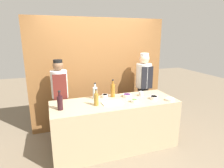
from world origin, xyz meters
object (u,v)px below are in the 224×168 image
chef_right (143,87)px  cup_steel (141,94)px  bottle_vinegar (96,99)px  sauce_bowl_purple (127,95)px  sauce_bowl_brown (105,96)px  cutting_board (112,103)px  bottle_clear (95,93)px  sauce_bowl_green (134,101)px  bottle_wine (60,102)px  bottle_amber (113,90)px  chef_left (60,97)px  sauce_bowl_orange (154,97)px  sauce_bowl_yellow (170,99)px

chef_right → cup_steel: bearing=-122.6°
bottle_vinegar → chef_right: size_ratio=0.17×
sauce_bowl_purple → sauce_bowl_brown: (-0.41, 0.10, 0.00)m
cutting_board → bottle_clear: size_ratio=1.16×
sauce_bowl_green → bottle_wine: bearing=176.9°
sauce_bowl_green → bottle_clear: bottle_clear is taller
cutting_board → bottle_clear: bearing=122.8°
bottle_clear → cutting_board: bearing=-57.2°
bottle_amber → chef_right: bearing=23.4°
bottle_clear → bottle_vinegar: 0.34m
bottle_wine → cup_steel: (1.53, 0.21, -0.08)m
bottle_vinegar → sauce_bowl_green: bearing=-5.4°
sauce_bowl_green → cutting_board: size_ratio=0.35×
cutting_board → bottle_wine: bottle_wine is taller
cup_steel → chef_right: bearing=57.4°
bottle_vinegar → chef_left: chef_left is taller
bottle_vinegar → sauce_bowl_orange: bearing=-1.7°
cup_steel → chef_left: bearing=161.8°
chef_left → bottle_wine: bearing=-93.8°
sauce_bowl_orange → sauce_bowl_yellow: 0.29m
bottle_vinegar → bottle_wine: size_ratio=0.90×
cup_steel → bottle_wine: bearing=-172.3°
bottle_clear → sauce_bowl_green: bearing=-33.3°
sauce_bowl_orange → sauce_bowl_brown: 0.91m
sauce_bowl_green → bottle_amber: bearing=123.0°
sauce_bowl_orange → sauce_bowl_brown: (-0.83, 0.38, 0.00)m
bottle_wine → chef_right: 1.98m
cup_steel → sauce_bowl_yellow: bearing=-48.2°
cutting_board → bottle_amber: 0.38m
cup_steel → bottle_vinegar: bearing=-167.4°
sauce_bowl_brown → bottle_vinegar: 0.44m
sauce_bowl_purple → chef_left: chef_left is taller
sauce_bowl_brown → sauce_bowl_green: 0.58m
bottle_wine → sauce_bowl_brown: bearing=22.0°
sauce_bowl_green → bottle_vinegar: (-0.67, 0.06, 0.08)m
bottle_amber → bottle_wine: bottle_amber is taller
cup_steel → chef_left: size_ratio=0.05×
sauce_bowl_orange → chef_left: size_ratio=0.09×
chef_left → sauce_bowl_purple: bearing=-20.9°
sauce_bowl_green → sauce_bowl_brown: bearing=135.3°
sauce_bowl_yellow → chef_right: (-0.06, 0.90, -0.00)m
sauce_bowl_orange → bottle_vinegar: bearing=178.3°
cutting_board → chef_right: bearing=35.9°
bottle_clear → cup_steel: size_ratio=3.48×
sauce_bowl_purple → sauce_bowl_yellow: (0.65, -0.44, -0.01)m
sauce_bowl_yellow → bottle_vinegar: (-1.32, 0.20, 0.09)m
sauce_bowl_yellow → cutting_board: bearing=169.3°
bottle_vinegar → chef_left: 0.89m
sauce_bowl_purple → cutting_board: bearing=-147.0°
sauce_bowl_brown → bottle_amber: 0.18m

